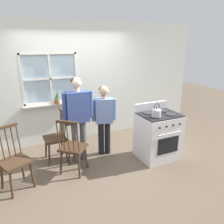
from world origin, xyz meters
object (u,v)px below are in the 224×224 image
at_px(stove, 158,135).
at_px(potted_plant, 57,100).
at_px(person_teen_center, 104,114).
at_px(kettle, 156,112).
at_px(handbag, 67,117).
at_px(chair_center_cluster, 73,148).
at_px(person_elderly_left, 78,112).
at_px(chair_by_window, 56,138).
at_px(chair_near_wall, 14,161).

bearing_deg(stove, potted_plant, 137.08).
bearing_deg(stove, person_teen_center, 147.40).
distance_m(kettle, handbag, 1.71).
bearing_deg(kettle, chair_center_cluster, 168.34).
xyz_separation_m(person_elderly_left, person_teen_center, (0.55, 0.05, -0.13)).
bearing_deg(chair_center_cluster, stove, -145.00).
relative_size(kettle, handbag, 0.80).
xyz_separation_m(chair_by_window, potted_plant, (0.22, 0.79, 0.56)).
relative_size(chair_center_cluster, handbag, 3.36).
xyz_separation_m(chair_near_wall, stove, (2.63, -0.13, 0.00)).
bearing_deg(handbag, chair_center_cluster, -95.52).
bearing_deg(person_elderly_left, kettle, -25.65).
bearing_deg(potted_plant, chair_by_window, -105.77).
relative_size(chair_by_window, stove, 0.95).
bearing_deg(person_elderly_left, handbag, 130.92).
xyz_separation_m(stove, handbag, (-1.63, 0.74, 0.39)).
height_order(chair_by_window, chair_near_wall, same).
distance_m(stove, handbag, 1.84).
relative_size(chair_near_wall, person_elderly_left, 0.62).
relative_size(chair_near_wall, chair_center_cluster, 1.00).
relative_size(chair_by_window, kettle, 4.18).
xyz_separation_m(chair_center_cluster, person_teen_center, (0.77, 0.40, 0.39)).
xyz_separation_m(chair_by_window, chair_center_cluster, (0.18, -0.55, 0.00)).
bearing_deg(chair_near_wall, potted_plant, 30.59).
xyz_separation_m(potted_plant, handbag, (0.01, -0.79, -0.17)).
bearing_deg(chair_by_window, potted_plant, 162.73).
bearing_deg(chair_by_window, chair_center_cluster, 16.45).
bearing_deg(chair_near_wall, kettle, -30.15).
xyz_separation_m(person_teen_center, handbag, (-0.72, 0.16, -0.00)).
distance_m(chair_center_cluster, stove, 1.70).
relative_size(person_elderly_left, handbag, 5.39).
height_order(chair_near_wall, kettle, kettle).
xyz_separation_m(stove, kettle, (-0.17, -0.13, 0.55)).
bearing_deg(chair_near_wall, person_teen_center, -9.26).
bearing_deg(handbag, potted_plant, 90.71).
bearing_deg(person_teen_center, chair_near_wall, -148.41).
relative_size(chair_by_window, person_elderly_left, 0.62).
relative_size(stove, kettle, 4.39).
bearing_deg(stove, kettle, -142.47).
bearing_deg(chair_near_wall, handbag, 7.42).
height_order(stove, handbag, stove).
distance_m(chair_by_window, stove, 2.01).
xyz_separation_m(chair_center_cluster, person_elderly_left, (0.22, 0.35, 0.53)).
bearing_deg(stove, chair_near_wall, 177.24).
distance_m(person_teen_center, handbag, 0.74).
xyz_separation_m(chair_center_cluster, handbag, (0.05, 0.56, 0.39)).
height_order(person_elderly_left, person_teen_center, person_elderly_left).
xyz_separation_m(person_teen_center, potted_plant, (-0.73, 0.94, 0.16)).
height_order(potted_plant, handbag, potted_plant).
xyz_separation_m(chair_near_wall, person_teen_center, (1.72, 0.46, 0.39)).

